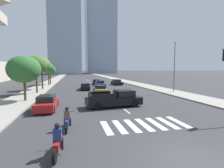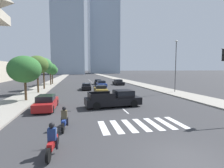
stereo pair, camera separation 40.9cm
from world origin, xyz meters
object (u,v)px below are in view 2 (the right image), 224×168
sedan_gold_2 (101,90)px  street_tree_nearest (25,69)px  motorcycle_trailing (53,141)px  sedan_black_0 (86,86)px  pickup_truck (116,99)px  street_tree_fourth (50,69)px  motorcycle_lead (65,120)px  street_tree_fifth (52,70)px  sedan_red_4 (46,103)px  street_tree_third (43,65)px  street_lamp_east (176,63)px  sedan_black_5 (98,82)px  sedan_black_1 (118,82)px  street_tree_second (37,65)px  sedan_blue_3 (101,84)px

sedan_gold_2 → street_tree_nearest: size_ratio=0.84×
motorcycle_trailing → sedan_black_0: motorcycle_trailing is taller
pickup_truck → street_tree_fourth: street_tree_fourth is taller
sedan_gold_2 → motorcycle_lead: bearing=164.5°
motorcycle_trailing → street_tree_fifth: (-4.88, 37.48, 3.01)m
sedan_black_0 → street_tree_fifth: size_ratio=1.04×
pickup_truck → sedan_gold_2: size_ratio=1.32×
motorcycle_lead → sedan_red_4: bearing=23.5°
motorcycle_lead → sedan_red_4: 6.31m
pickup_truck → sedan_red_4: (-6.84, 0.18, -0.18)m
motorcycle_trailing → sedan_red_4: 9.40m
pickup_truck → street_tree_fifth: (-9.96, 28.43, 2.78)m
street_tree_third → street_lamp_east: bearing=-22.1°
sedan_black_5 → street_tree_fifth: size_ratio=1.00×
sedan_gold_2 → sedan_black_5: 16.52m
sedan_black_0 → street_lamp_east: street_lamp_east is taller
street_tree_fourth → street_lamp_east: bearing=-38.5°
pickup_truck → sedan_black_1: size_ratio=1.35×
motorcycle_lead → sedan_red_4: motorcycle_lead is taller
sedan_red_4 → street_tree_third: bearing=11.4°
street_tree_fourth → street_tree_nearest: bearing=-90.0°
sedan_red_4 → pickup_truck: bearing=-90.6°
sedan_gold_2 → street_tree_second: size_ratio=0.76×
motorcycle_lead → sedan_red_4: (-2.08, 5.95, 0.05)m
sedan_gold_2 → street_tree_fifth: street_tree_fifth is taller
sedan_black_5 → street_tree_second: 18.83m
pickup_truck → sedan_black_1: 24.22m
pickup_truck → sedan_black_5: 26.27m
street_tree_third → sedan_blue_3: bearing=16.6°
sedan_gold_2 → street_tree_third: 12.77m
motorcycle_lead → sedan_gold_2: motorcycle_lead is taller
street_lamp_east → sedan_black_0: bearing=152.3°
sedan_black_0 → street_tree_second: size_ratio=0.84×
motorcycle_trailing → street_tree_third: street_tree_third is taller
pickup_truck → sedan_black_5: (1.44, 26.23, -0.25)m
sedan_blue_3 → street_lamp_east: 16.72m
sedan_gold_2 → street_lamp_east: size_ratio=0.53×
street_lamp_east → street_tree_second: 22.22m
sedan_blue_3 → street_tree_third: 12.60m
pickup_truck → street_tree_third: (-9.96, 16.98, 3.77)m
sedan_gold_2 → street_tree_third: street_tree_third is taller
street_tree_second → street_tree_fourth: bearing=90.0°
street_tree_nearest → street_tree_fourth: 20.54m
sedan_black_1 → sedan_gold_2: sedan_black_1 is taller
sedan_red_4 → street_tree_nearest: street_tree_nearest is taller
motorcycle_lead → sedan_blue_3: (6.26, 26.16, 0.01)m
motorcycle_lead → street_lamp_east: bearing=-46.2°
street_tree_nearest → street_tree_second: bearing=90.0°
pickup_truck → sedan_black_5: size_ratio=1.25×
motorcycle_trailing → sedan_blue_3: bearing=-6.6°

